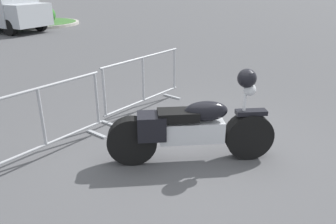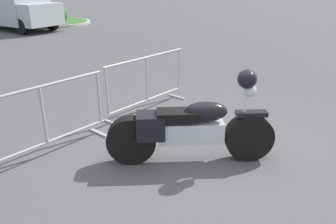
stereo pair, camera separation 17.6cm
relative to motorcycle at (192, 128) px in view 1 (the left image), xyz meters
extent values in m
plane|color=#4C4C4F|center=(0.26, 0.04, -0.51)|extent=(120.00, 120.00, 0.00)
cylinder|color=black|center=(0.54, -0.63, -0.16)|extent=(0.59, 0.65, 0.69)
cylinder|color=black|center=(-0.54, 0.63, -0.16)|extent=(0.59, 0.65, 0.69)
cube|color=silver|center=(0.00, 0.00, -0.06)|extent=(0.78, 0.85, 0.30)
ellipsoid|color=black|center=(0.13, -0.15, 0.24)|extent=(0.60, 0.64, 0.28)
cube|color=black|center=(-0.12, 0.15, 0.20)|extent=(0.59, 0.62, 0.13)
cube|color=black|center=(-0.36, 0.43, 0.05)|extent=(0.51, 0.52, 0.34)
cube|color=black|center=(0.54, -0.63, 0.20)|extent=(0.39, 0.42, 0.06)
cylinder|color=silver|center=(0.47, -0.55, 0.35)|extent=(0.06, 0.06, 0.48)
sphere|color=silver|center=(0.50, -0.59, 0.53)|extent=(0.17, 0.17, 0.17)
sphere|color=black|center=(0.47, -0.55, 0.69)|extent=(0.26, 0.26, 0.26)
cylinder|color=#9EA0A5|center=(-1.13, 1.77, 0.54)|extent=(2.08, 0.16, 0.04)
cylinder|color=#9EA0A5|center=(-1.13, 1.77, -0.31)|extent=(2.08, 0.16, 0.04)
cylinder|color=#9EA0A5|center=(-1.13, 1.77, 0.12)|extent=(0.05, 0.05, 0.85)
cylinder|color=#9EA0A5|center=(-0.14, 1.71, 0.12)|extent=(0.05, 0.05, 0.85)
cube|color=#9EA0A5|center=(-0.21, 1.71, -0.49)|extent=(0.09, 0.44, 0.03)
cylinder|color=#9EA0A5|center=(1.13, 1.77, 0.54)|extent=(2.08, 0.16, 0.04)
cylinder|color=#9EA0A5|center=(1.13, 1.77, -0.31)|extent=(2.08, 0.16, 0.04)
cylinder|color=#9EA0A5|center=(0.14, 1.83, 0.12)|extent=(0.05, 0.05, 0.85)
cylinder|color=#9EA0A5|center=(1.13, 1.77, 0.12)|extent=(0.05, 0.05, 0.85)
cylinder|color=#9EA0A5|center=(2.12, 1.71, 0.12)|extent=(0.05, 0.05, 0.85)
cube|color=#9EA0A5|center=(0.21, 1.82, -0.49)|extent=(0.09, 0.44, 0.03)
cube|color=#9EA0A5|center=(2.05, 1.71, -0.49)|extent=(0.09, 0.44, 0.03)
cube|color=#B2B7BC|center=(5.56, 11.99, 0.33)|extent=(1.97, 1.05, 1.00)
cylinder|color=black|center=(6.37, 12.46, -0.15)|extent=(0.30, 0.74, 0.72)
cylinder|color=black|center=(4.69, 12.32, -0.15)|extent=(0.30, 0.74, 0.72)
cylinder|color=#ADA89E|center=(7.84, 14.47, -0.44)|extent=(4.03, 4.03, 0.14)
cylinder|color=#38662D|center=(7.84, 14.47, -0.36)|extent=(3.71, 3.71, 0.02)
sphere|color=#33702D|center=(7.41, 14.73, 0.08)|extent=(1.05, 1.05, 1.05)
sphere|color=#33702D|center=(8.10, 14.24, 0.01)|extent=(0.89, 0.89, 0.89)
camera|label=1|loc=(-3.57, -2.08, 1.93)|focal=35.00mm
camera|label=2|loc=(-3.46, -2.23, 1.93)|focal=35.00mm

